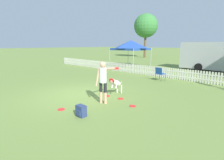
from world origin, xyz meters
TOP-DOWN VIEW (x-y plane):
  - ground_plane at (0.00, 0.00)m, footprint 240.00×240.00m
  - handler_person at (1.67, 0.04)m, footprint 0.44×1.09m
  - leaping_dog at (1.25, 1.23)m, footprint 0.58×1.26m
  - frisbee_near_handler at (1.08, 0.80)m, footprint 0.24×0.24m
  - frisbee_near_dog at (1.80, 0.91)m, footprint 0.24×0.24m
  - frisbee_midfield at (2.74, 0.53)m, footprint 0.24×0.24m
  - frisbee_far_scatter at (1.09, -1.54)m, footprint 0.24×0.24m
  - backpack_on_grass at (2.09, -1.40)m, footprint 0.34×0.26m
  - picket_fence at (0.00, 6.80)m, footprint 25.00×0.04m
  - folding_chair_center at (1.07, 5.59)m, footprint 0.56×0.58m
  - canopy_tent_secondary at (-4.77, 10.00)m, footprint 3.11×3.11m
  - equipment_trailer at (2.03, 13.02)m, footprint 5.57×2.49m
  - tree_left_grove at (-11.34, 22.68)m, footprint 4.16×4.16m

SIDE VIEW (x-z plane):
  - ground_plane at x=0.00m, z-range 0.00..0.00m
  - frisbee_near_handler at x=1.08m, z-range 0.00..0.02m
  - frisbee_near_dog at x=1.80m, z-range 0.00..0.02m
  - frisbee_midfield at x=2.74m, z-range 0.00..0.02m
  - frisbee_far_scatter at x=1.09m, z-range 0.00..0.02m
  - backpack_on_grass at x=2.09m, z-range 0.00..0.37m
  - picket_fence at x=0.00m, z-range 0.00..0.75m
  - folding_chair_center at x=1.07m, z-range 0.09..0.96m
  - leaping_dog at x=1.25m, z-range 0.11..0.99m
  - handler_person at x=1.67m, z-range 0.22..1.89m
  - equipment_trailer at x=2.03m, z-range 0.07..2.59m
  - canopy_tent_secondary at x=-4.77m, z-range 0.87..3.62m
  - tree_left_grove at x=-11.34m, z-range 1.71..9.35m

